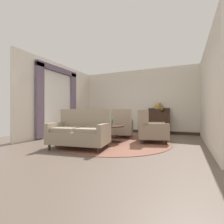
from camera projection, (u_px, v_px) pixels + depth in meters
ground at (109, 144)px, 4.88m from camera, size 8.61×8.61×0.00m
wall_back at (137, 101)px, 7.69m from camera, size 5.46×0.08×2.91m
wall_left at (61, 100)px, 6.81m from camera, size 0.08×4.30×2.91m
wall_right at (208, 94)px, 4.64m from camera, size 0.08×4.30×2.91m
baseboard_back at (137, 131)px, 7.64m from camera, size 5.30×0.03×0.12m
area_rug at (114, 142)px, 5.16m from camera, size 3.50×3.50×0.01m
window_with_curtains at (58, 99)px, 6.50m from camera, size 0.12×2.16×2.68m
coffee_table at (110, 129)px, 5.08m from camera, size 0.90×0.90×0.53m
porcelain_vase at (111, 120)px, 5.03m from camera, size 0.17×0.17×0.38m
settee at (80, 132)px, 4.32m from camera, size 1.61×1.08×1.03m
armchair_near_sideboard at (121, 126)px, 6.03m from camera, size 0.91×0.97×1.05m
armchair_foreground_right at (150, 129)px, 5.10m from camera, size 1.06×1.02×1.01m
sideboard at (158, 122)px, 7.00m from camera, size 0.91×0.36×1.12m
gramophone at (159, 106)px, 6.89m from camera, size 0.53×0.61×0.58m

